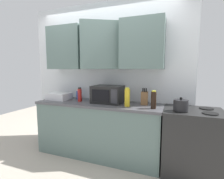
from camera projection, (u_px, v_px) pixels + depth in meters
ground_plane at (76, 179)px, 2.21m from camera, size 8.00×8.00×0.00m
wall_back_with_cabinets at (104, 62)px, 2.88m from camera, size 2.95×0.60×2.60m
counter_run at (99, 129)px, 2.81m from camera, size 2.08×0.63×0.90m
stove_range at (192, 142)px, 2.29m from camera, size 0.76×0.64×0.91m
kettle at (181, 105)px, 2.15m from camera, size 0.18×0.18×0.18m
microwave at (108, 94)px, 2.72m from camera, size 0.48×0.37×0.28m
dish_rack at (59, 96)px, 3.02m from camera, size 0.38×0.30×0.12m
knife_block at (144, 98)px, 2.58m from camera, size 0.11×0.13×0.26m
bottle_red_sauce at (80, 95)px, 2.84m from camera, size 0.07×0.07×0.24m
bottle_white_jar at (91, 93)px, 3.02m from camera, size 0.08×0.08×0.25m
bottle_blue_cleaner at (79, 95)px, 3.06m from camera, size 0.08×0.08×0.17m
bottle_yellow_mustard at (127, 97)px, 2.45m from camera, size 0.08×0.08×0.28m
bottle_soy_dark at (154, 100)px, 2.30m from camera, size 0.07×0.07×0.25m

